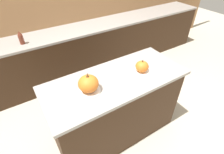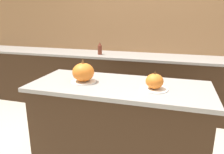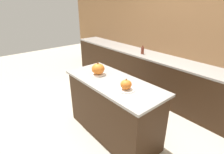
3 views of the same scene
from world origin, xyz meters
name	(u,v)px [view 2 (image 2 of 3)]	position (x,y,z in m)	size (l,w,h in m)	color
wall_back	(148,31)	(0.00, 1.85, 1.25)	(8.00, 0.06, 2.50)	#9E7047
kitchen_island	(119,131)	(0.00, 0.00, 0.46)	(1.58, 0.67, 0.92)	#382314
back_counter	(143,84)	(0.00, 1.52, 0.45)	(6.00, 0.60, 0.91)	#382314
pumpkin_cake_left	(83,73)	(-0.33, -0.02, 1.01)	(0.23, 0.23, 0.22)	white
pumpkin_cake_right	(154,82)	(0.31, -0.04, 0.99)	(0.23, 0.23, 0.16)	white
bottle_tall	(100,49)	(-0.69, 1.43, 1.00)	(0.07, 0.07, 0.19)	maroon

